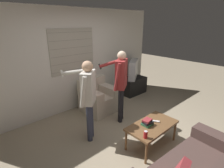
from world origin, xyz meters
TOP-DOWN VIEW (x-y plane):
  - ground_plane at (0.00, 0.00)m, footprint 16.00×16.00m
  - wall_back at (-0.00, 2.03)m, footprint 5.20×0.08m
  - armchair_beige at (0.22, 1.48)m, footprint 0.80×0.80m
  - coffee_table at (0.09, -0.30)m, footprint 0.98×0.53m
  - tv_stand at (1.78, 1.64)m, footprint 0.82×0.51m
  - tv at (1.77, 1.64)m, footprint 0.79×0.63m
  - person_left_standing at (-0.64, 0.64)m, footprint 0.47×0.79m
  - person_right_standing at (0.29, 0.73)m, footprint 0.52×0.83m
  - book_stack at (0.01, -0.25)m, footprint 0.20×0.17m
  - soda_can at (-0.32, -0.45)m, footprint 0.07×0.07m
  - spare_remote at (0.22, -0.30)m, footprint 0.11×0.13m

SIDE VIEW (x-z plane):
  - ground_plane at x=0.00m, z-range 0.00..0.00m
  - tv_stand at x=1.78m, z-range 0.00..0.52m
  - armchair_beige at x=0.22m, z-range -0.08..0.77m
  - coffee_table at x=0.09m, z-range 0.18..0.62m
  - spare_remote at x=0.22m, z-range 0.44..0.47m
  - book_stack at x=0.01m, z-range 0.44..0.55m
  - soda_can at x=-0.32m, z-range 0.44..0.57m
  - tv at x=1.77m, z-range 0.52..1.09m
  - person_left_standing at x=-0.64m, z-range 0.20..1.79m
  - person_right_standing at x=0.29m, z-range 0.22..1.86m
  - wall_back at x=0.00m, z-range 0.01..2.56m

